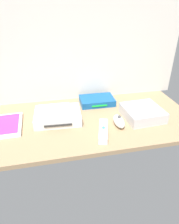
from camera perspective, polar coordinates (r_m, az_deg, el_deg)
The scene contains 9 objects.
ground_plane at distance 96.15cm, azimuth 0.00°, elevation -2.59°, with size 100.00×48.00×2.00cm, color #9E7F5B.
back_wall at distance 107.18cm, azimuth -2.92°, elevation 19.75°, with size 110.00×1.20×64.00cm, color silver.
game_console at distance 95.23cm, azimuth -8.93°, elevation -1.08°, with size 21.90×17.44×4.40cm.
mini_computer at distance 99.03cm, azimuth 14.72°, elevation -0.19°, with size 17.97×17.97×5.30cm.
game_case at distance 97.27cm, azimuth -22.54°, elevation -3.50°, with size 14.28×19.48×1.56cm.
network_router at distance 109.41cm, azimuth 2.11°, elevation 3.23°, with size 18.19×12.60×3.40cm.
remote_wand at distance 85.19cm, azimuth 3.93°, elevation -5.35°, with size 7.64×15.21×3.40cm.
remote_nunchuk at distance 91.34cm, azimuth 8.29°, elevation -2.59°, with size 4.65×10.11×5.10cm.
remote_classic_pad at distance 94.35cm, azimuth -9.91°, elevation 0.76°, with size 14.47×8.14×2.40cm.
Camera 1 is at (-17.01, -79.66, 50.08)cm, focal length 32.39 mm.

